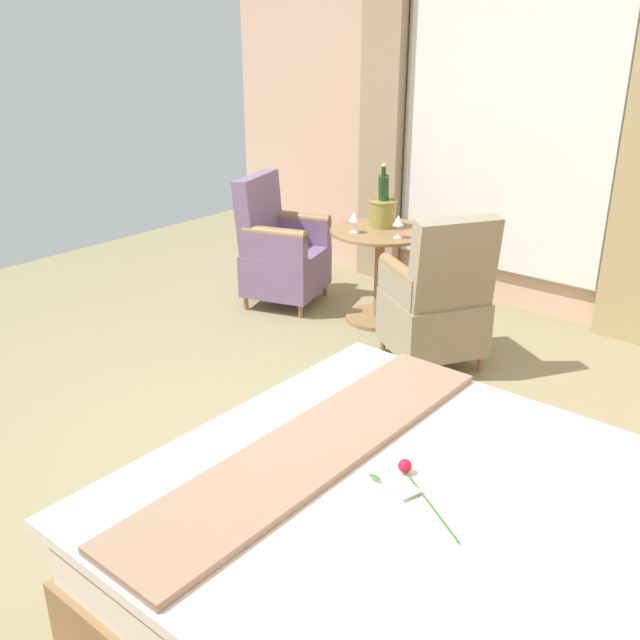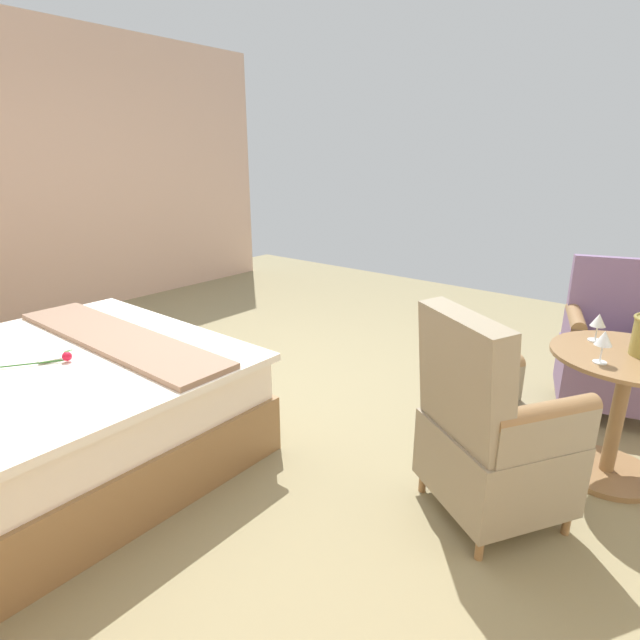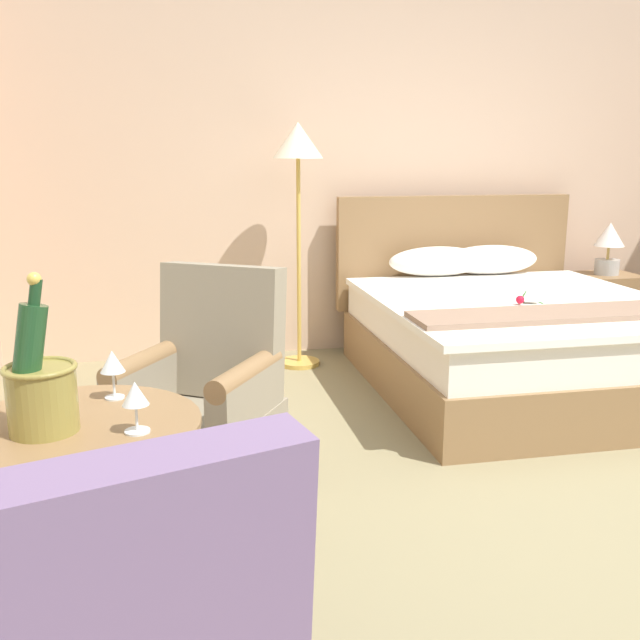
% 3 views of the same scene
% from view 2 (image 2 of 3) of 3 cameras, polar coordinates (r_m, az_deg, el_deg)
% --- Properties ---
extents(ground_plane, '(7.42, 7.42, 0.00)m').
position_cam_2_polar(ground_plane, '(3.59, -6.08, -8.24)').
color(ground_plane, '#8A7F5B').
extents(wall_far_side, '(0.12, 5.35, 2.84)m').
position_cam_2_polar(wall_far_side, '(5.78, -29.00, 14.35)').
color(wall_far_side, '#D2AC95').
rests_on(wall_far_side, ground).
extents(bed, '(1.78, 2.07, 1.15)m').
position_cam_2_polar(bed, '(2.97, -32.10, -9.94)').
color(bed, olive).
rests_on(bed, ground).
extents(side_table_round, '(0.71, 0.71, 0.68)m').
position_cam_2_polar(side_table_round, '(2.96, 30.98, -8.55)').
color(side_table_round, olive).
rests_on(side_table_round, ground).
extents(wine_glass_near_bucket, '(0.08, 0.08, 0.15)m').
position_cam_2_polar(wine_glass_near_bucket, '(2.94, 29.21, -0.17)').
color(wine_glass_near_bucket, white).
rests_on(wine_glass_near_bucket, side_table_round).
extents(wine_glass_near_edge, '(0.08, 0.08, 0.16)m').
position_cam_2_polar(wine_glass_near_edge, '(2.63, 29.70, -1.96)').
color(wine_glass_near_edge, white).
rests_on(wine_glass_near_edge, side_table_round).
extents(armchair_by_window, '(0.75, 0.76, 1.00)m').
position_cam_2_polar(armchair_by_window, '(2.39, 18.92, -12.34)').
color(armchair_by_window, olive).
rests_on(armchair_by_window, ground).
extents(armchair_facing_bed, '(0.71, 0.71, 0.98)m').
position_cam_2_polar(armchair_facing_bed, '(3.71, 30.28, -3.03)').
color(armchair_facing_bed, olive).
rests_on(armchair_facing_bed, ground).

